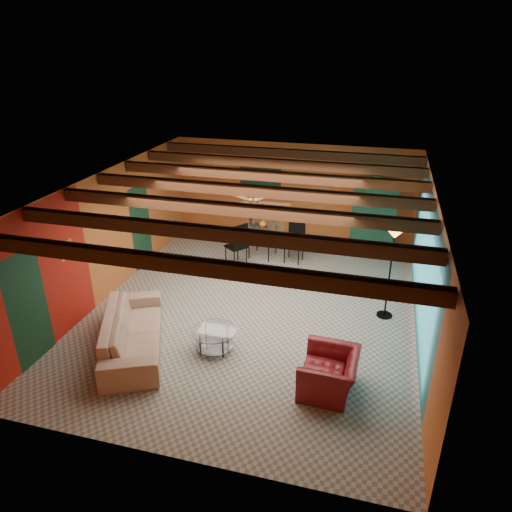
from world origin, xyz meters
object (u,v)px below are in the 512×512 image
(dining_table, at_px, (263,236))
(potted_plant, at_px, (378,173))
(floor_lamp, at_px, (390,273))
(vase, at_px, (263,211))
(armchair, at_px, (329,373))
(coffee_table, at_px, (214,340))
(sofa, at_px, (133,332))
(armoire, at_px, (373,218))

(dining_table, bearing_deg, potted_plant, 20.91)
(floor_lamp, bearing_deg, vase, 145.06)
(dining_table, xyz_separation_m, potted_plant, (2.69, 1.03, 1.56))
(armchair, bearing_deg, dining_table, -151.85)
(coffee_table, height_order, dining_table, dining_table)
(sofa, height_order, potted_plant, potted_plant)
(armoire, height_order, potted_plant, potted_plant)
(coffee_table, xyz_separation_m, potted_plant, (2.52, 5.23, 1.92))
(armchair, xyz_separation_m, coffee_table, (-2.14, 0.55, -0.12))
(floor_lamp, bearing_deg, armoire, 97.95)
(sofa, distance_m, coffee_table, 1.48)
(armoire, distance_m, potted_plant, 1.19)
(armchair, height_order, armoire, armoire)
(coffee_table, bearing_deg, sofa, -166.18)
(sofa, distance_m, armchair, 3.57)
(armchair, relative_size, floor_lamp, 0.52)
(sofa, height_order, armchair, sofa)
(potted_plant, relative_size, vase, 2.66)
(floor_lamp, bearing_deg, coffee_table, -145.92)
(floor_lamp, bearing_deg, dining_table, 145.06)
(coffee_table, height_order, armoire, armoire)
(floor_lamp, xyz_separation_m, potted_plant, (-0.45, 3.22, 1.15))
(sofa, relative_size, coffee_table, 3.03)
(sofa, height_order, floor_lamp, floor_lamp)
(floor_lamp, relative_size, potted_plant, 3.78)
(armoire, bearing_deg, vase, -155.67)
(coffee_table, bearing_deg, potted_plant, 64.31)
(potted_plant, height_order, vase, potted_plant)
(vase, bearing_deg, floor_lamp, -34.94)
(sofa, xyz_separation_m, coffee_table, (1.43, 0.35, -0.15))
(coffee_table, bearing_deg, armchair, -14.32)
(dining_table, height_order, vase, vase)
(coffee_table, relative_size, potted_plant, 1.59)
(floor_lamp, bearing_deg, armchair, -107.94)
(floor_lamp, bearing_deg, sofa, -151.78)
(armchair, bearing_deg, floor_lamp, 164.21)
(armchair, bearing_deg, potted_plant, 178.42)
(armchair, xyz_separation_m, potted_plant, (0.38, 5.78, 1.80))
(armchair, distance_m, potted_plant, 6.06)
(sofa, relative_size, armchair, 2.45)
(vase, bearing_deg, armoire, 20.91)
(armchair, relative_size, vase, 5.22)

